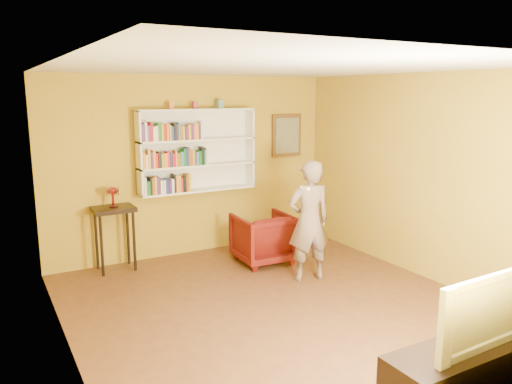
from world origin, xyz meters
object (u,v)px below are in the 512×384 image
bookshelf (196,150)px  ruby_lustre (113,193)px  console_table (114,218)px  television (474,309)px  tv_cabinet (468,376)px  armchair (263,238)px  person (309,221)px

bookshelf → ruby_lustre: bookshelf is taller
console_table → ruby_lustre: (0.00, -0.00, 0.35)m
bookshelf → television: 4.73m
bookshelf → television: bearing=-86.2°
ruby_lustre → tv_cabinet: bearing=-70.3°
armchair → television: (-0.35, -3.78, 0.47)m
bookshelf → ruby_lustre: (-1.30, -0.16, -0.49)m
person → tv_cabinet: bearing=90.7°
console_table → armchair: size_ratio=1.14×
armchair → tv_cabinet: size_ratio=0.53×
bookshelf → person: bookshelf is taller
ruby_lustre → armchair: bearing=-20.1°
armchair → person: bearing=103.8°
bookshelf → tv_cabinet: bearing=-86.2°
tv_cabinet → bookshelf: bearing=93.8°
ruby_lustre → armchair: size_ratio=0.35×
console_table → television: (1.61, -4.50, 0.08)m
tv_cabinet → television: size_ratio=1.45×
console_table → armchair: console_table is taller
bookshelf → tv_cabinet: 4.85m
person → ruby_lustre: bearing=-26.2°
armchair → tv_cabinet: bearing=87.9°
ruby_lustre → armchair: ruby_lustre is taller
tv_cabinet → television: (0.00, 0.00, 0.56)m
armchair → tv_cabinet: 3.80m
bookshelf → tv_cabinet: bookshelf is taller
bookshelf → console_table: bearing=-173.0°
ruby_lustre → person: size_ratio=0.17×
console_table → ruby_lustre: 0.35m
tv_cabinet → television: bearing=0.0°
armchair → television: bearing=87.9°
ruby_lustre → television: 4.79m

